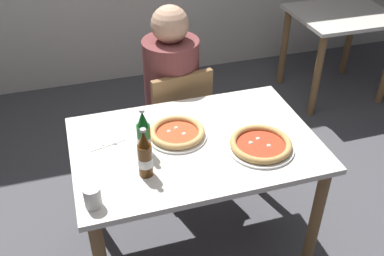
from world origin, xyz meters
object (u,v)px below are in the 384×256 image
beer_bottle_left (145,156)px  napkin_with_cutlery (102,136)px  dining_table_main (195,160)px  diner_seated (172,102)px  pizza_margherita_near (261,145)px  paper_cup (93,197)px  dining_table_background (340,31)px  beer_bottle_center (144,135)px  chair_behind_table (176,119)px  pizza_marinara_far (177,133)px

beer_bottle_left → napkin_with_cutlery: bearing=114.0°
dining_table_main → beer_bottle_left: (-0.28, -0.17, 0.22)m
beer_bottle_left → napkin_with_cutlery: size_ratio=1.13×
diner_seated → dining_table_main: bearing=-94.7°
dining_table_main → napkin_with_cutlery: 0.48m
pizza_margherita_near → beer_bottle_left: 0.57m
dining_table_main → paper_cup: 0.62m
diner_seated → dining_table_background: 1.78m
beer_bottle_center → diner_seated: bearing=65.5°
pizza_margherita_near → chair_behind_table: bearing=106.6°
paper_cup → dining_table_background: bearing=36.3°
beer_bottle_left → beer_bottle_center: (0.03, 0.15, 0.00)m
napkin_with_cutlery → diner_seated: bearing=44.8°
napkin_with_cutlery → dining_table_background: bearing=28.6°
dining_table_main → dining_table_background: same height
beer_bottle_left → pizza_margherita_near: bearing=2.5°
dining_table_main → dining_table_background: bearing=38.2°
chair_behind_table → beer_bottle_center: bearing=55.1°
pizza_marinara_far → beer_bottle_center: 0.22m
dining_table_main → paper_cup: size_ratio=12.63×
beer_bottle_center → napkin_with_cutlery: size_ratio=1.13×
diner_seated → chair_behind_table: bearing=-78.8°
beer_bottle_left → paper_cup: beer_bottle_left is taller
paper_cup → pizza_margherita_near: bearing=10.7°
beer_bottle_left → dining_table_main: bearing=30.6°
pizza_marinara_far → dining_table_background: bearing=35.6°
chair_behind_table → dining_table_background: (1.63, 0.73, 0.11)m
dining_table_background → paper_cup: paper_cup is taller
chair_behind_table → paper_cup: bearing=48.8°
diner_seated → beer_bottle_center: bearing=-114.5°
diner_seated → dining_table_background: (1.64, 0.68, 0.01)m
dining_table_main → pizza_margherita_near: pizza_margherita_near is taller
pizza_marinara_far → paper_cup: bearing=-141.4°
dining_table_background → napkin_with_cutlery: (-2.13, -1.16, 0.16)m
beer_bottle_center → napkin_with_cutlery: beer_bottle_center is taller
dining_table_background → beer_bottle_left: 2.50m
pizza_marinara_far → beer_bottle_center: (-0.18, -0.08, 0.08)m
dining_table_background → beer_bottle_center: (-1.95, -1.35, 0.26)m
beer_bottle_left → paper_cup: size_ratio=2.60×
dining_table_main → napkin_with_cutlery: bearing=157.6°
dining_table_main → diner_seated: bearing=85.3°
dining_table_background → beer_bottle_left: (-1.98, -1.50, 0.26)m
dining_table_main → napkin_with_cutlery: napkin_with_cutlery is taller
diner_seated → beer_bottle_center: 0.79m
beer_bottle_center → dining_table_background: bearing=34.7°
dining_table_background → paper_cup: bearing=-143.7°
pizza_marinara_far → dining_table_main: bearing=-43.9°
diner_seated → beer_bottle_center: size_ratio=4.89×
dining_table_main → beer_bottle_center: size_ratio=4.86×
dining_table_main → pizza_marinara_far: size_ratio=4.03×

